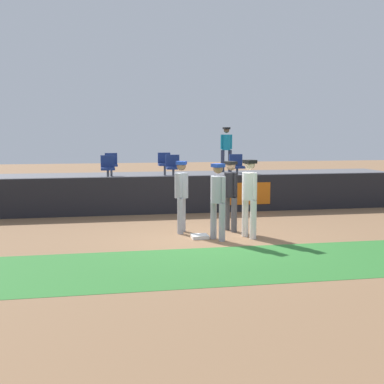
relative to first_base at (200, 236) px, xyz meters
name	(u,v)px	position (x,y,z in m)	size (l,w,h in m)	color
ground_plane	(210,238)	(0.23, -0.10, -0.04)	(60.00, 60.00, 0.00)	#846042
grass_foreground_strip	(237,263)	(0.23, -2.45, -0.04)	(18.00, 2.80, 0.01)	#2D722D
first_base	(200,236)	(0.00, 0.00, 0.00)	(0.40, 0.40, 0.08)	white
player_fielder_home	(249,193)	(1.18, -0.16, 1.05)	(0.45, 0.61, 1.88)	white
player_runner_visitor	(181,192)	(-0.32, 0.74, 1.01)	(0.44, 0.48, 1.81)	#9EA3AD
player_coach_visitor	(218,196)	(0.38, -0.28, 1.01)	(0.46, 0.47, 1.81)	#9EA3AD
player_umpire	(231,191)	(0.95, 0.71, 1.00)	(0.43, 0.48, 1.80)	#4C4C51
field_wall	(183,195)	(0.25, 3.78, 0.55)	(18.00, 0.26, 1.17)	black
bleacher_platform	(171,189)	(0.23, 6.36, 0.42)	(18.00, 4.80, 0.93)	#59595E
seat_front_right	(237,165)	(2.38, 5.23, 1.36)	(0.47, 0.44, 0.84)	#4C4C51
seat_front_center	(173,166)	(0.14, 5.23, 1.36)	(0.47, 0.44, 0.84)	#4C4C51
seat_back_center	(164,163)	(0.09, 7.03, 1.36)	(0.47, 0.44, 0.84)	#4C4C51
seat_back_left	(111,163)	(-1.88, 7.03, 1.36)	(0.45, 0.44, 0.84)	#4C4C51
seat_front_left	(108,167)	(-2.05, 5.23, 1.36)	(0.46, 0.44, 0.84)	#4C4C51
spectator_hooded	(226,146)	(2.76, 8.10, 1.93)	(0.50, 0.39, 1.80)	#33384C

